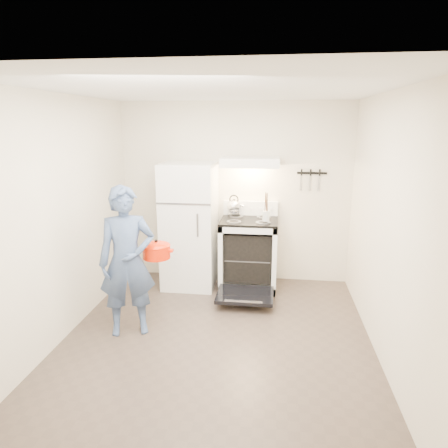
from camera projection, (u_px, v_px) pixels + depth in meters
The scene contains 15 objects.
floor at pixel (217, 340), 4.19m from camera, with size 3.60×3.60×0.00m, color #4A3D34.
back_wall at pixel (235, 193), 5.61m from camera, with size 3.20×0.02×2.50m, color silver.
refrigerator at pixel (190, 225), 5.44m from camera, with size 0.70×0.70×1.70m, color white.
stove_body at pixel (249, 254), 5.46m from camera, with size 0.76×0.65×0.92m, color white.
cooktop at pixel (249, 221), 5.35m from camera, with size 0.76×0.65×0.03m, color black.
backsplash at pixel (251, 208), 5.59m from camera, with size 0.76×0.07×0.20m, color white.
oven_door at pixel (245, 295), 4.97m from camera, with size 0.70×0.54×0.04m, color black.
oven_rack at pixel (249, 256), 5.47m from camera, with size 0.60×0.52×0.01m, color slate.
range_hood at pixel (251, 162), 5.23m from camera, with size 0.76×0.50×0.12m, color white.
knife_strip at pixel (312, 173), 5.39m from camera, with size 0.40×0.02×0.03m, color black.
pizza_stone at pixel (254, 256), 5.42m from camera, with size 0.34×0.34×0.02m, color olive.
tea_kettle at pixel (234, 205), 5.55m from camera, with size 0.24×0.20×0.29m, color #BCBCC1, non-canonical shape.
utensil_jar at pixel (266, 216), 5.13m from camera, with size 0.09×0.09×0.13m, color silver.
person at pixel (127, 262), 4.17m from camera, with size 0.58×0.38×1.60m, color navy.
dutch_oven at pixel (157, 252), 4.33m from camera, with size 0.37×0.30×0.24m, color red, non-canonical shape.
Camera 1 is at (0.56, -3.72, 2.20)m, focal length 32.00 mm.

